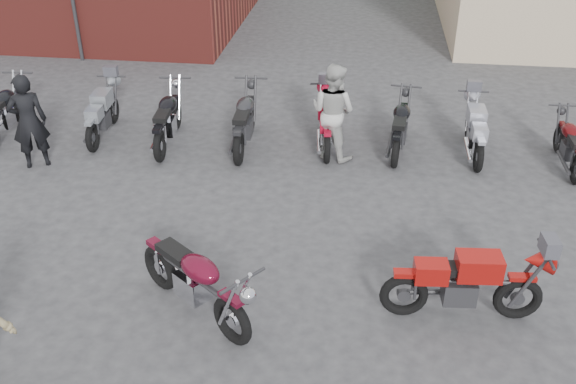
% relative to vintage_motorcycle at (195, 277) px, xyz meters
% --- Properties ---
extents(ground, '(90.00, 90.00, 0.00)m').
position_rel_vintage_motorcycle_xyz_m(ground, '(0.87, 0.03, -0.62)').
color(ground, '#323234').
extents(vintage_motorcycle, '(2.13, 1.88, 1.25)m').
position_rel_vintage_motorcycle_xyz_m(vintage_motorcycle, '(0.00, 0.00, 0.00)').
color(vintage_motorcycle, '#520A1D').
rests_on(vintage_motorcycle, ground).
extents(sportbike, '(2.11, 0.85, 1.19)m').
position_rel_vintage_motorcycle_xyz_m(sportbike, '(3.52, 0.42, -0.03)').
color(sportbike, '#A2110D').
rests_on(sportbike, ground).
extents(helmet, '(0.29, 0.29, 0.25)m').
position_rel_vintage_motorcycle_xyz_m(helmet, '(-0.11, 0.61, -0.50)').
color(helmet, red).
rests_on(helmet, ground).
extents(person_dark, '(0.80, 0.71, 1.84)m').
position_rel_vintage_motorcycle_xyz_m(person_dark, '(-4.15, 3.82, 0.30)').
color(person_dark, black).
rests_on(person_dark, ground).
extents(person_light, '(1.15, 1.06, 1.89)m').
position_rel_vintage_motorcycle_xyz_m(person_light, '(1.45, 4.96, 0.32)').
color(person_light, '#B8B9B4').
rests_on(person_light, ground).
extents(row_bike_0, '(0.86, 2.11, 1.19)m').
position_rel_vintage_motorcycle_xyz_m(row_bike_0, '(-5.37, 5.05, -0.03)').
color(row_bike_0, black).
rests_on(row_bike_0, ground).
extents(row_bike_1, '(0.79, 1.99, 1.13)m').
position_rel_vintage_motorcycle_xyz_m(row_bike_1, '(-3.35, 5.28, -0.06)').
color(row_bike_1, gray).
rests_on(row_bike_1, ground).
extents(row_bike_2, '(0.85, 2.14, 1.22)m').
position_rel_vintage_motorcycle_xyz_m(row_bike_2, '(-1.89, 5.09, -0.02)').
color(row_bike_2, black).
rests_on(row_bike_2, ground).
extents(row_bike_3, '(0.79, 2.18, 1.25)m').
position_rel_vintage_motorcycle_xyz_m(row_bike_3, '(-0.32, 5.18, 0.00)').
color(row_bike_3, '#242426').
rests_on(row_bike_3, ground).
extents(row_bike_4, '(0.85, 2.01, 1.13)m').
position_rel_vintage_motorcycle_xyz_m(row_bike_4, '(1.30, 5.40, -0.06)').
color(row_bike_4, red).
rests_on(row_bike_4, ground).
extents(row_bike_5, '(0.88, 2.06, 1.16)m').
position_rel_vintage_motorcycle_xyz_m(row_bike_5, '(2.78, 5.39, -0.04)').
color(row_bike_5, black).
rests_on(row_bike_5, ground).
extents(row_bike_6, '(0.64, 1.93, 1.12)m').
position_rel_vintage_motorcycle_xyz_m(row_bike_6, '(4.23, 5.40, -0.06)').
color(row_bike_6, '#989AA6').
rests_on(row_bike_6, ground).
extents(row_bike_7, '(0.61, 1.81, 1.05)m').
position_rel_vintage_motorcycle_xyz_m(row_bike_7, '(5.94, 5.08, -0.10)').
color(row_bike_7, '#4C090B').
rests_on(row_bike_7, ground).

